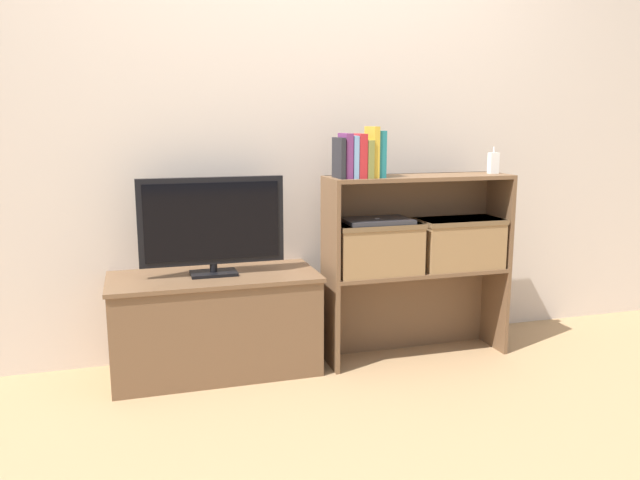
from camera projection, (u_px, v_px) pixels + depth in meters
ground_plane at (328, 376)px, 3.03m from camera, size 16.00×16.00×0.00m
wall_back at (302, 125)px, 3.25m from camera, size 10.00×0.05×2.40m
tv_stand at (215, 323)px, 3.05m from camera, size 1.00×0.45×0.49m
tv at (212, 223)px, 2.95m from camera, size 0.69×0.14×0.47m
bookshelf_lower_tier at (411, 299)px, 3.31m from camera, size 0.96×0.27×0.47m
bookshelf_upper_tier at (413, 210)px, 3.22m from camera, size 0.96×0.27×0.48m
book_charcoal at (339, 158)px, 2.96m from camera, size 0.02×0.15×0.19m
book_plum at (345, 156)px, 2.97m from camera, size 0.03×0.14×0.21m
book_skyblue at (352, 157)px, 2.98m from camera, size 0.02×0.14×0.20m
book_crimson at (359, 156)px, 2.98m from camera, size 0.04×0.15×0.21m
book_olive at (366, 159)px, 3.00m from camera, size 0.03×0.16×0.18m
book_mustard at (372, 152)px, 3.00m from camera, size 0.03×0.14×0.24m
book_teal at (378, 154)px, 3.01m from camera, size 0.04×0.13×0.22m
baby_monitor at (493, 163)px, 3.24m from camera, size 0.05×0.04×0.14m
storage_basket_left at (377, 246)px, 3.11m from camera, size 0.44×0.24×0.26m
storage_basket_right at (459, 241)px, 3.24m from camera, size 0.44×0.24×0.26m
laptop at (377, 221)px, 3.09m from camera, size 0.33×0.22×0.02m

